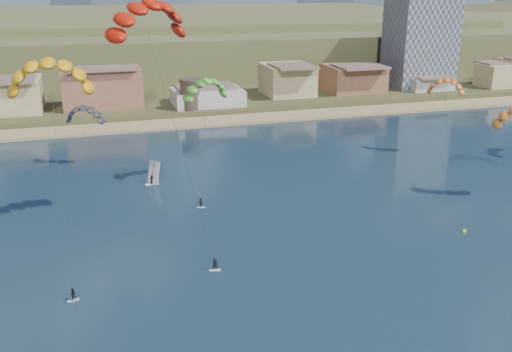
{
  "coord_description": "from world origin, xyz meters",
  "views": [
    {
      "loc": [
        -22.57,
        -44.43,
        37.65
      ],
      "look_at": [
        0.0,
        32.0,
        10.0
      ],
      "focal_mm": 40.73,
      "sensor_mm": 36.0,
      "label": 1
    }
  ],
  "objects_px": {
    "windsurfer": "(153,177)",
    "kitesurfer_green": "(205,87)",
    "kitesurfer_yellow": "(49,72)",
    "watchtower": "(190,94)",
    "buoy": "(464,231)",
    "apartment_tower": "(420,38)",
    "kitesurfer_red": "(147,13)"
  },
  "relations": [
    {
      "from": "windsurfer",
      "to": "kitesurfer_green",
      "type": "bearing_deg",
      "value": -13.18
    },
    {
      "from": "kitesurfer_yellow",
      "to": "kitesurfer_green",
      "type": "height_order",
      "value": "kitesurfer_yellow"
    },
    {
      "from": "watchtower",
      "to": "buoy",
      "type": "relative_size",
      "value": 12.01
    },
    {
      "from": "apartment_tower",
      "to": "windsurfer",
      "type": "bearing_deg",
      "value": -145.19
    },
    {
      "from": "kitesurfer_green",
      "to": "windsurfer",
      "type": "distance_m",
      "value": 20.07
    },
    {
      "from": "watchtower",
      "to": "kitesurfer_yellow",
      "type": "height_order",
      "value": "kitesurfer_yellow"
    },
    {
      "from": "kitesurfer_red",
      "to": "windsurfer",
      "type": "distance_m",
      "value": 38.15
    },
    {
      "from": "watchtower",
      "to": "kitesurfer_yellow",
      "type": "bearing_deg",
      "value": -111.24
    },
    {
      "from": "apartment_tower",
      "to": "kitesurfer_red",
      "type": "bearing_deg",
      "value": -137.85
    },
    {
      "from": "windsurfer",
      "to": "kitesurfer_red",
      "type": "bearing_deg",
      "value": -94.11
    },
    {
      "from": "kitesurfer_green",
      "to": "windsurfer",
      "type": "relative_size",
      "value": 4.89
    },
    {
      "from": "kitesurfer_yellow",
      "to": "windsurfer",
      "type": "height_order",
      "value": "kitesurfer_yellow"
    },
    {
      "from": "kitesurfer_green",
      "to": "kitesurfer_yellow",
      "type": "bearing_deg",
      "value": -133.9
    },
    {
      "from": "apartment_tower",
      "to": "kitesurfer_yellow",
      "type": "xyz_separation_m",
      "value": [
        -111.78,
        -95.76,
        8.49
      ]
    },
    {
      "from": "kitesurfer_red",
      "to": "buoy",
      "type": "relative_size",
      "value": 51.53
    },
    {
      "from": "kitesurfer_yellow",
      "to": "kitesurfer_green",
      "type": "distance_m",
      "value": 36.83
    },
    {
      "from": "buoy",
      "to": "watchtower",
      "type": "bearing_deg",
      "value": 106.68
    },
    {
      "from": "kitesurfer_red",
      "to": "buoy",
      "type": "distance_m",
      "value": 57.35
    },
    {
      "from": "apartment_tower",
      "to": "kitesurfer_green",
      "type": "relative_size",
      "value": 1.44
    },
    {
      "from": "watchtower",
      "to": "buoy",
      "type": "bearing_deg",
      "value": -73.32
    },
    {
      "from": "kitesurfer_yellow",
      "to": "windsurfer",
      "type": "distance_m",
      "value": 40.5
    },
    {
      "from": "watchtower",
      "to": "kitesurfer_yellow",
      "type": "xyz_separation_m",
      "value": [
        -31.78,
        -81.76,
        19.94
      ]
    },
    {
      "from": "watchtower",
      "to": "apartment_tower",
      "type": "bearing_deg",
      "value": 9.93
    },
    {
      "from": "apartment_tower",
      "to": "kitesurfer_green",
      "type": "distance_m",
      "value": 111.4
    },
    {
      "from": "kitesurfer_yellow",
      "to": "windsurfer",
      "type": "bearing_deg",
      "value": 62.43
    },
    {
      "from": "apartment_tower",
      "to": "kitesurfer_red",
      "type": "xyz_separation_m",
      "value": [
        -98.55,
        -89.19,
        14.91
      ]
    },
    {
      "from": "kitesurfer_green",
      "to": "buoy",
      "type": "relative_size",
      "value": 30.93
    },
    {
      "from": "watchtower",
      "to": "buoy",
      "type": "xyz_separation_m",
      "value": [
        26.62,
        -88.82,
        -6.25
      ]
    },
    {
      "from": "apartment_tower",
      "to": "watchtower",
      "type": "bearing_deg",
      "value": -170.07
    },
    {
      "from": "windsurfer",
      "to": "buoy",
      "type": "height_order",
      "value": "windsurfer"
    },
    {
      "from": "watchtower",
      "to": "kitesurfer_red",
      "type": "relative_size",
      "value": 0.23
    },
    {
      "from": "apartment_tower",
      "to": "windsurfer",
      "type": "height_order",
      "value": "apartment_tower"
    }
  ]
}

